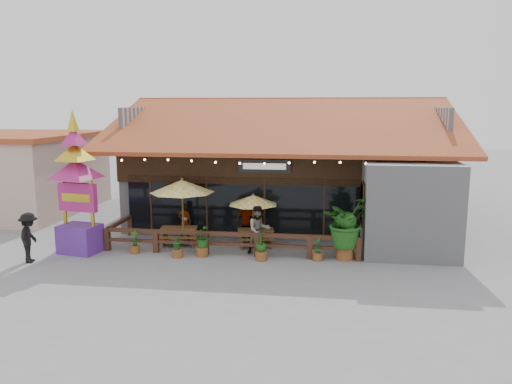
# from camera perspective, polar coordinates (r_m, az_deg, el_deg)

# --- Properties ---
(ground) EXTENTS (100.00, 100.00, 0.00)m
(ground) POSITION_cam_1_polar(r_m,az_deg,el_deg) (19.63, 1.77, -7.01)
(ground) COLOR gray
(ground) RESTS_ON ground
(restaurant_building) EXTENTS (15.50, 14.73, 6.09)m
(restaurant_building) POSITION_cam_1_polar(r_m,az_deg,el_deg) (25.58, 3.96, 2.02)
(restaurant_building) COLOR #ABABB0
(restaurant_building) RESTS_ON ground
(patio_railing) EXTENTS (10.00, 2.60, 0.92)m
(patio_railing) POSITION_cam_1_polar(r_m,az_deg,el_deg) (19.56, -4.90, -5.22)
(patio_railing) COLOR #4D2B1B
(patio_railing) RESTS_ON ground
(neighbor_building) EXTENTS (8.40, 8.40, 4.22)m
(neighbor_building) POSITION_cam_1_polar(r_m,az_deg,el_deg) (30.16, -26.46, 2.07)
(neighbor_building) COLOR beige
(neighbor_building) RESTS_ON ground
(umbrella_left) EXTENTS (3.28, 3.28, 2.81)m
(umbrella_left) POSITION_cam_1_polar(r_m,az_deg,el_deg) (20.42, -8.44, 0.63)
(umbrella_left) COLOR brown
(umbrella_left) RESTS_ON ground
(umbrella_right) EXTENTS (2.55, 2.55, 2.18)m
(umbrella_right) POSITION_cam_1_polar(r_m,az_deg,el_deg) (20.25, -0.32, -0.94)
(umbrella_right) COLOR brown
(umbrella_right) RESTS_ON ground
(picnic_table_left) EXTENTS (1.67, 1.49, 0.72)m
(picnic_table_left) POSITION_cam_1_polar(r_m,az_deg,el_deg) (20.97, -8.78, -4.64)
(picnic_table_left) COLOR brown
(picnic_table_left) RESTS_ON ground
(picnic_table_right) EXTENTS (1.67, 1.51, 0.70)m
(picnic_table_right) POSITION_cam_1_polar(r_m,az_deg,el_deg) (20.49, -0.03, -4.90)
(picnic_table_right) COLOR brown
(picnic_table_right) RESTS_ON ground
(thai_sign_tower) EXTENTS (2.59, 2.59, 5.97)m
(thai_sign_tower) POSITION_cam_1_polar(r_m,az_deg,el_deg) (20.29, -19.88, 2.08)
(thai_sign_tower) COLOR #5C2895
(thai_sign_tower) RESTS_ON ground
(tropical_plant) EXTENTS (2.28, 2.32, 2.42)m
(tropical_plant) POSITION_cam_1_polar(r_m,az_deg,el_deg) (18.84, 10.21, -3.52)
(tropical_plant) COLOR brown
(tropical_plant) RESTS_ON ground
(diner_a) EXTENTS (0.57, 0.38, 1.57)m
(diner_a) POSITION_cam_1_polar(r_m,az_deg,el_deg) (21.58, -8.16, -3.39)
(diner_a) COLOR #322110
(diner_a) RESTS_ON ground
(diner_b) EXTENTS (1.13, 1.03, 1.88)m
(diner_b) POSITION_cam_1_polar(r_m,az_deg,el_deg) (19.37, 0.31, -4.35)
(diner_b) COLOR #322110
(diner_b) RESTS_ON ground
(diner_c) EXTENTS (1.09, 0.64, 1.75)m
(diner_c) POSITION_cam_1_polar(r_m,az_deg,el_deg) (21.06, -1.04, -3.37)
(diner_c) COLOR #322110
(diner_c) RESTS_ON ground
(pedestrian) EXTENTS (1.00, 1.35, 1.86)m
(pedestrian) POSITION_cam_1_polar(r_m,az_deg,el_deg) (20.10, -24.50, -4.76)
(pedestrian) COLOR black
(pedestrian) RESTS_ON ground
(planter_a) EXTENTS (0.37, 0.37, 0.91)m
(planter_a) POSITION_cam_1_polar(r_m,az_deg,el_deg) (20.07, -13.70, -5.77)
(planter_a) COLOR brown
(planter_a) RESTS_ON ground
(planter_b) EXTENTS (0.44, 0.46, 0.98)m
(planter_b) POSITION_cam_1_polar(r_m,az_deg,el_deg) (19.22, -8.96, -6.11)
(planter_b) COLOR brown
(planter_b) RESTS_ON ground
(planter_c) EXTENTS (0.88, 0.89, 1.11)m
(planter_c) POSITION_cam_1_polar(r_m,az_deg,el_deg) (19.18, -6.20, -5.52)
(planter_c) COLOR brown
(planter_c) RESTS_ON ground
(planter_d) EXTENTS (0.56, 0.56, 1.06)m
(planter_d) POSITION_cam_1_polar(r_m,az_deg,el_deg) (18.61, 0.59, -6.31)
(planter_d) COLOR brown
(planter_d) RESTS_ON ground
(planter_e) EXTENTS (0.37, 0.37, 0.90)m
(planter_e) POSITION_cam_1_polar(r_m,az_deg,el_deg) (18.76, 7.07, -6.68)
(planter_e) COLOR brown
(planter_e) RESTS_ON ground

